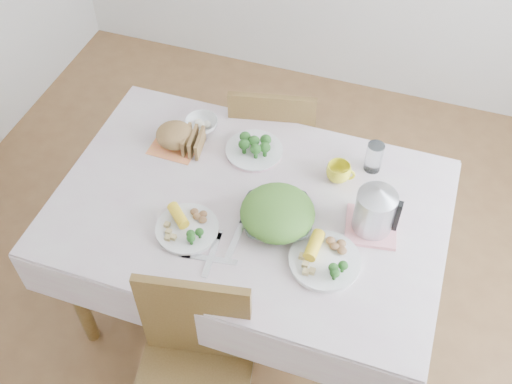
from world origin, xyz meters
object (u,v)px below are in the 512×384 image
(dining_table, at_px, (250,261))
(yellow_mug, at_px, (338,172))
(electric_kettle, at_px, (375,207))
(salad_bowl, at_px, (277,218))
(dinner_plate_left, at_px, (187,229))
(dinner_plate_right, at_px, (325,261))
(chair_far, at_px, (274,139))

(dining_table, relative_size, yellow_mug, 14.16)
(electric_kettle, bearing_deg, salad_bowl, -163.97)
(dining_table, height_order, dinner_plate_left, dinner_plate_left)
(dinner_plate_left, distance_m, yellow_mug, 0.64)
(yellow_mug, bearing_deg, dining_table, -140.78)
(dining_table, bearing_deg, electric_kettle, 4.56)
(salad_bowl, height_order, dinner_plate_left, salad_bowl)
(dinner_plate_left, bearing_deg, salad_bowl, 24.47)
(salad_bowl, bearing_deg, dinner_plate_left, -155.53)
(salad_bowl, height_order, electric_kettle, electric_kettle)
(dining_table, height_order, dinner_plate_right, dinner_plate_right)
(dinner_plate_left, xyz_separation_m, dinner_plate_right, (0.52, 0.03, 0.00))
(chair_far, relative_size, salad_bowl, 3.39)
(dining_table, distance_m, dinner_plate_right, 0.55)
(dining_table, bearing_deg, chair_far, 98.91)
(dinner_plate_left, relative_size, electric_kettle, 1.15)
(dining_table, xyz_separation_m, chair_far, (-0.10, 0.67, 0.09))
(dining_table, bearing_deg, yellow_mug, 39.22)
(chair_far, distance_m, electric_kettle, 0.95)
(dinner_plate_left, distance_m, electric_kettle, 0.69)
(chair_far, relative_size, electric_kettle, 4.31)
(dinner_plate_left, relative_size, dinner_plate_right, 0.91)
(chair_far, relative_size, dinner_plate_left, 3.75)
(chair_far, relative_size, yellow_mug, 9.01)
(yellow_mug, xyz_separation_m, electric_kettle, (0.18, -0.20, 0.08))
(dinner_plate_left, bearing_deg, dining_table, 47.76)
(chair_far, xyz_separation_m, yellow_mug, (0.40, -0.43, 0.34))
(chair_far, height_order, electric_kettle, electric_kettle)
(dinner_plate_right, bearing_deg, electric_kettle, 58.94)
(dining_table, relative_size, dinner_plate_right, 5.37)
(yellow_mug, bearing_deg, chair_far, 132.66)
(yellow_mug, bearing_deg, dinner_plate_right, -82.82)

